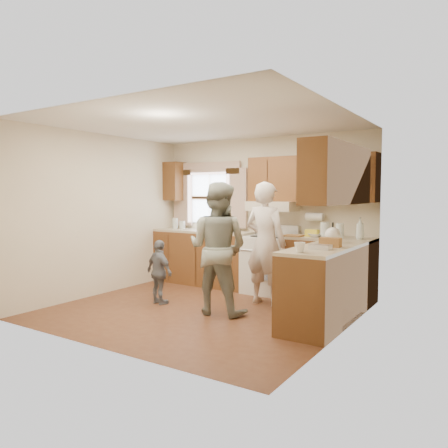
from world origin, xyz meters
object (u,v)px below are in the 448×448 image
Objects in this scene: stove at (270,264)px; woman_left at (266,244)px; woman_right at (218,248)px; child at (159,272)px.

woman_left reaches higher than stove.
woman_left is 0.81m from woman_right.
stove is 0.83m from woman_left.
stove reaches higher than child.
child is at bearing -2.56° from woman_right.
woman_left is at bearing -68.25° from stove.
stove is 1.79m from child.
child is (-1.00, -1.49, -0.01)m from stove.
woman_right reaches higher than child.
stove is at bearing -63.25° from woman_left.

